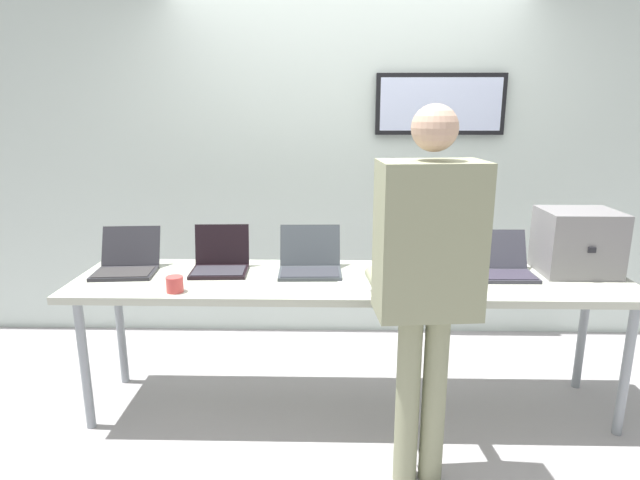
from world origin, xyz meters
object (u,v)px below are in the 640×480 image
object	(u,v)px
laptop_station_0	(127,262)
laptop_station_3	(403,262)
laptop_station_2	(310,262)
laptop_station_4	(500,265)
workbench	(352,287)
equipment_box	(577,242)
person	(427,266)
coffee_mug	(175,284)
laptop_station_1	(220,261)

from	to	relation	value
laptop_station_0	laptop_station_3	size ratio (longest dim) A/B	1.01
laptop_station_2	laptop_station_3	bearing A→B (deg)	0.38
laptop_station_0	laptop_station_4	size ratio (longest dim) A/B	1.04
workbench	laptop_station_0	distance (m)	1.30
equipment_box	person	distance (m)	1.24
coffee_mug	person	bearing A→B (deg)	-16.93
equipment_box	laptop_station_3	size ratio (longest dim) A/B	1.12
laptop_station_1	laptop_station_4	xyz separation A→B (m)	(1.60, -0.03, -0.01)
coffee_mug	workbench	bearing A→B (deg)	15.18
workbench	laptop_station_1	xyz separation A→B (m)	(-0.76, 0.12, 0.11)
laptop_station_3	workbench	bearing A→B (deg)	-158.91
laptop_station_2	coffee_mug	world-z (taller)	laptop_station_2
laptop_station_0	coffee_mug	world-z (taller)	laptop_station_0
equipment_box	laptop_station_2	size ratio (longest dim) A/B	1.13
workbench	laptop_station_0	size ratio (longest dim) A/B	8.31
laptop_station_0	laptop_station_2	distance (m)	1.06
laptop_station_4	laptop_station_2	bearing A→B (deg)	178.53
workbench	person	world-z (taller)	person
laptop_station_0	laptop_station_3	xyz separation A→B (m)	(1.60, 0.03, 0.00)
workbench	coffee_mug	size ratio (longest dim) A/B	35.22
laptop_station_2	laptop_station_4	size ratio (longest dim) A/B	1.02
laptop_station_3	laptop_station_4	size ratio (longest dim) A/B	1.03
laptop_station_3	person	xyz separation A→B (m)	(-0.00, -0.74, 0.20)
laptop_station_3	person	distance (m)	0.76
equipment_box	laptop_station_4	size ratio (longest dim) A/B	1.15
laptop_station_0	laptop_station_1	distance (m)	0.54
laptop_station_1	laptop_station_3	distance (m)	1.06
laptop_station_0	laptop_station_2	xyz separation A→B (m)	(1.06, 0.03, 0.00)
equipment_box	laptop_station_4	bearing A→B (deg)	-174.02
workbench	laptop_station_3	world-z (taller)	laptop_station_3
laptop_station_2	laptop_station_4	distance (m)	1.08
laptop_station_4	person	xyz separation A→B (m)	(-0.54, -0.71, 0.21)
laptop_station_1	person	bearing A→B (deg)	-34.86
laptop_station_0	person	world-z (taller)	person
laptop_station_3	person	size ratio (longest dim) A/B	0.21
equipment_box	coffee_mug	size ratio (longest dim) A/B	4.70
laptop_station_3	laptop_station_2	bearing A→B (deg)	-179.62
laptop_station_0	laptop_station_3	distance (m)	1.60
equipment_box	laptop_station_4	distance (m)	0.46
laptop_station_3	coffee_mug	distance (m)	1.28
laptop_station_2	coffee_mug	bearing A→B (deg)	-152.06
equipment_box	laptop_station_1	world-z (taller)	equipment_box
workbench	equipment_box	xyz separation A→B (m)	(1.29, 0.13, 0.23)
workbench	laptop_station_0	world-z (taller)	laptop_station_0
laptop_station_2	laptop_station_4	xyz separation A→B (m)	(1.08, -0.03, -0.00)
laptop_station_1	laptop_station_2	world-z (taller)	laptop_station_1
workbench	laptop_station_4	bearing A→B (deg)	5.74
workbench	coffee_mug	world-z (taller)	coffee_mug
laptop_station_3	equipment_box	bearing A→B (deg)	0.87
coffee_mug	laptop_station_0	bearing A→B (deg)	138.02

